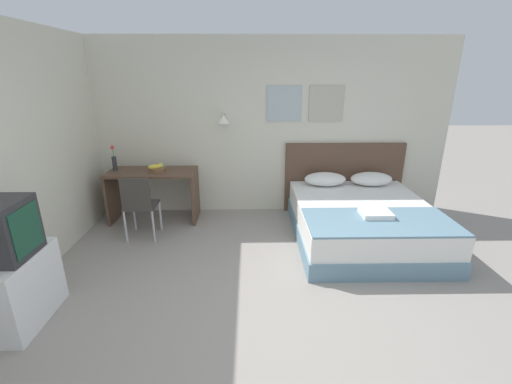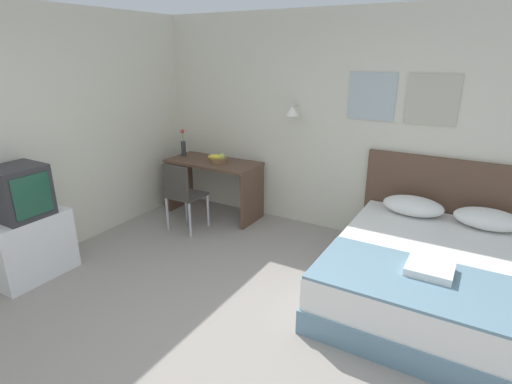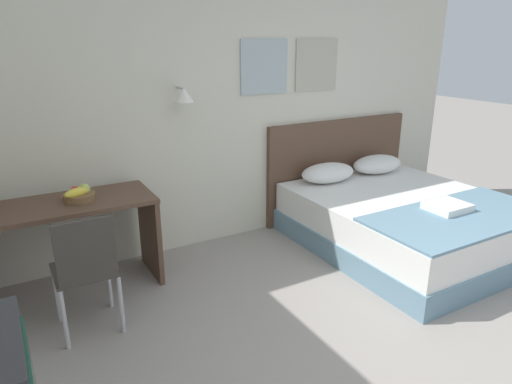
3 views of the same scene
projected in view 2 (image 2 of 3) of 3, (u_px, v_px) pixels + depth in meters
name	position (u px, v px, depth m)	size (l,w,h in m)	color
ground_plane	(208.00, 358.00, 3.00)	(24.00, 24.00, 0.00)	gray
wall_back	(341.00, 126.00, 4.77)	(5.78, 0.31, 2.65)	beige
bed	(433.00, 277.00, 3.59)	(1.75, 2.05, 0.51)	#66899E
headboard	(451.00, 209.00, 4.35)	(1.87, 0.06, 1.11)	brown
pillow_left	(413.00, 206.00, 4.28)	(0.63, 0.37, 0.20)	white
pillow_right	(488.00, 219.00, 3.94)	(0.63, 0.37, 0.20)	white
throw_blanket	(427.00, 283.00, 3.02)	(1.70, 0.82, 0.02)	#66899E
folded_towel_near_foot	(430.00, 269.00, 3.12)	(0.35, 0.30, 0.06)	white
desk	(214.00, 177.00, 5.48)	(1.28, 0.59, 0.77)	brown
desk_chair	(182.00, 192.00, 4.96)	(0.41, 0.41, 0.89)	#3D3833
fruit_bowl	(218.00, 159.00, 5.34)	(0.25, 0.24, 0.12)	brown
flower_vase	(183.00, 145.00, 5.65)	(0.06, 0.06, 0.38)	#333338
tv_stand	(30.00, 246.00, 4.01)	(0.45, 0.74, 0.65)	white
television	(19.00, 192.00, 3.81)	(0.44, 0.45, 0.51)	#2D2D30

